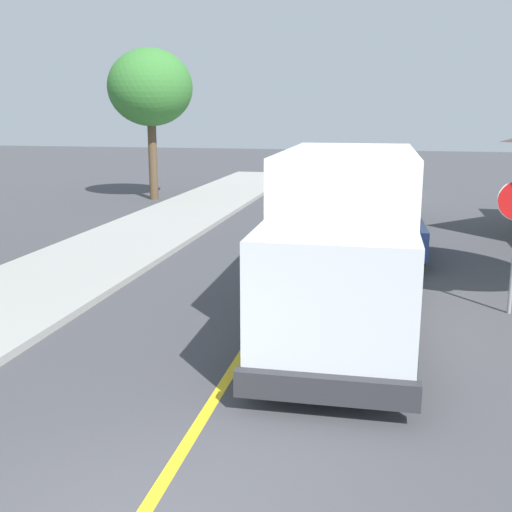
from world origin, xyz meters
TOP-DOWN VIEW (x-y plane):
  - centre_line_yellow at (0.00, 10.00)m, footprint 0.16×56.00m
  - box_truck at (1.49, 6.83)m, footprint 2.53×7.22m
  - parked_car_near at (2.24, 13.03)m, footprint 2.00×4.48m
  - parked_car_mid at (2.13, 18.70)m, footprint 1.93×4.45m
  - parked_car_far at (2.47, 25.49)m, footprint 1.90×4.44m
  - street_tree_down_block at (-8.17, 22.00)m, footprint 3.69×3.69m

SIDE VIEW (x-z plane):
  - centre_line_yellow at x=0.00m, z-range 0.00..0.01m
  - parked_car_near at x=2.24m, z-range -0.04..1.63m
  - parked_car_mid at x=2.13m, z-range -0.04..1.63m
  - parked_car_far at x=2.47m, z-range -0.04..1.63m
  - box_truck at x=1.49m, z-range 0.17..3.37m
  - street_tree_down_block at x=-8.17m, z-range 1.59..8.15m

